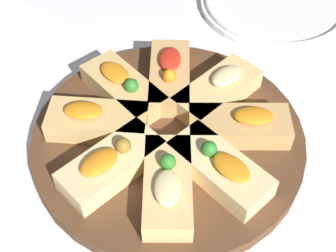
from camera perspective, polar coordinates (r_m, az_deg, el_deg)
ground_plane at (r=0.60m, az=-0.00°, el=-2.09°), size 3.00×3.00×0.00m
serving_board at (r=0.59m, az=-0.00°, el=-1.51°), size 0.34×0.34×0.02m
focaccia_slice_0 at (r=0.54m, az=-6.79°, el=-4.76°), size 0.12×0.06×0.04m
focaccia_slice_1 at (r=0.52m, az=-0.03°, el=-7.22°), size 0.12×0.13×0.04m
focaccia_slice_2 at (r=0.54m, az=6.45°, el=-5.06°), size 0.05×0.12×0.04m
focaccia_slice_3 at (r=0.58m, az=8.77°, el=0.06°), size 0.13×0.12×0.04m
focaccia_slice_4 at (r=0.62m, az=5.86°, el=4.44°), size 0.13×0.06×0.04m
focaccia_slice_5 at (r=0.64m, az=0.21°, el=6.14°), size 0.12×0.13×0.04m
focaccia_slice_6 at (r=0.62m, az=-5.32°, el=4.77°), size 0.06×0.12×0.04m
focaccia_slice_7 at (r=0.59m, az=-8.67°, el=0.64°), size 0.12×0.13×0.04m
plate_left at (r=0.84m, az=12.87°, el=14.46°), size 0.25×0.25×0.02m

